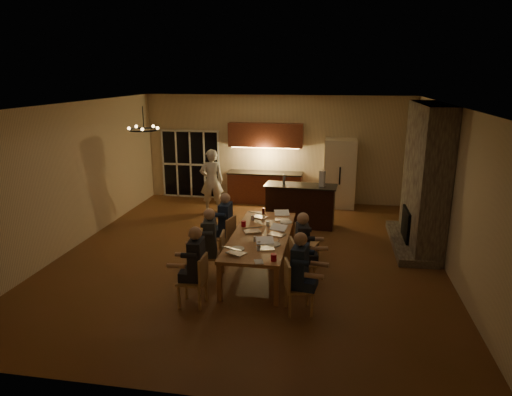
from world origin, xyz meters
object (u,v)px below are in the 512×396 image
object	(u,v)px
mug_mid	(268,224)
laptop_b	(265,243)
chair_right_mid	(303,262)
person_right_mid	(302,248)
standing_person	(212,181)
plate_far	(286,222)
refrigerator	(340,173)
bar_blender	(322,179)
dining_table	(261,252)
chair_left_near	(192,280)
chair_right_near	(299,287)
mug_front	(255,239)
can_right	(282,227)
laptop_f	(282,215)
laptop_c	(252,226)
redcup_mid	(244,224)
plate_near	(273,244)
plate_left	(237,249)
chandelier	(144,130)
laptop_a	(236,247)
can_silver	(259,244)
chair_right_far	(308,242)
laptop_d	(277,229)
bar_island	(300,206)
laptop_e	(260,212)
chair_left_mid	(212,255)
person_left_mid	(210,243)
redcup_near	(274,258)
can_cola	(263,211)
person_left_near	(197,266)
chair_left_far	(223,237)
bar_bottle	(284,179)
mug_back	(253,218)
person_left_far	(226,224)
person_right_near	(300,273)

from	to	relation	value
mug_mid	laptop_b	bearing A→B (deg)	-83.87
chair_right_mid	person_right_mid	bearing A→B (deg)	0.15
standing_person	person_right_mid	bearing A→B (deg)	103.42
plate_far	refrigerator	bearing A→B (deg)	74.30
bar_blender	dining_table	bearing A→B (deg)	-93.70
chair_left_near	chair_right_near	distance (m)	1.79
mug_front	can_right	size ratio (longest dim) A/B	0.83
laptop_b	laptop_f	world-z (taller)	same
laptop_c	mug_mid	world-z (taller)	laptop_c
redcup_mid	can_right	bearing A→B (deg)	-5.39
chair_right_mid	mug_front	bearing A→B (deg)	66.52
plate_near	mug_mid	bearing A→B (deg)	103.54
laptop_c	plate_left	xyz separation A→B (m)	(-0.09, -0.97, -0.10)
chandelier	chair_right_mid	bearing A→B (deg)	-9.81
plate_near	plate_far	bearing A→B (deg)	86.00
laptop_a	can_silver	bearing A→B (deg)	-106.49
chair_right_far	laptop_f	distance (m)	0.85
chair_left_near	standing_person	bearing A→B (deg)	-166.77
chandelier	can_silver	size ratio (longest dim) A/B	4.94
can_right	bar_blender	distance (m)	2.63
can_right	bar_blender	xyz separation A→B (m)	(0.72, 2.49, 0.47)
mug_mid	laptop_d	bearing A→B (deg)	-64.51
dining_table	bar_island	size ratio (longest dim) A/B	1.66
laptop_e	redcup_mid	bearing A→B (deg)	92.93
chair_left_mid	bar_blender	size ratio (longest dim) A/B	2.23
person_left_mid	bar_blender	xyz separation A→B (m)	(1.98, 3.32, 0.59)
chair_right_mid	redcup_mid	bearing A→B (deg)	38.46
chair_right_near	mug_front	world-z (taller)	chair_right_near
redcup_near	can_cola	distance (m)	2.69
bar_island	person_left_near	size ratio (longest dim) A/B	1.31
can_right	chair_left_far	bearing A→B (deg)	170.20
person_left_near	chair_left_far	bearing A→B (deg)	178.00
bar_bottle	mug_mid	bearing A→B (deg)	-91.34
mug_back	can_silver	distance (m)	1.61
chandelier	person_left_near	bearing A→B (deg)	-46.97
laptop_c	person_left_far	bearing A→B (deg)	-63.28
chair_left_mid	person_right_near	distance (m)	2.07
person_left_mid	mug_mid	distance (m)	1.41
bar_blender	laptop_b	bearing A→B (deg)	-86.36
person_right_near	redcup_near	bearing A→B (deg)	67.13
laptop_b	plate_near	world-z (taller)	laptop_b
bar_island	person_left_far	bearing A→B (deg)	-119.38
can_cola	standing_person	bearing A→B (deg)	128.28
refrigerator	standing_person	distance (m)	3.72
chair_left_far	can_right	world-z (taller)	chair_left_far
laptop_c	redcup_mid	size ratio (longest dim) A/B	2.67
mug_back	can_cola	xyz separation A→B (m)	(0.16, 0.50, 0.01)
mug_back	laptop_a	bearing A→B (deg)	-88.41
person_left_mid	chandelier	size ratio (longest dim) A/B	2.33
refrigerator	can_right	distance (m)	4.66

